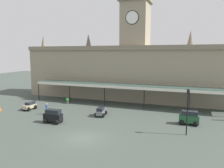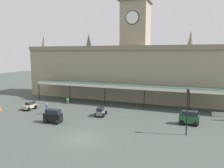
{
  "view_description": "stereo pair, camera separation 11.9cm",
  "coord_description": "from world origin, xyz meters",
  "px_view_note": "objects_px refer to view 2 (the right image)",
  "views": [
    {
      "loc": [
        10.79,
        -19.9,
        8.96
      ],
      "look_at": [
        0.0,
        9.07,
        4.63
      ],
      "focal_mm": 35.57,
      "sensor_mm": 36.0,
      "label": 1
    },
    {
      "loc": [
        10.9,
        -19.86,
        8.96
      ],
      "look_at": [
        0.0,
        9.07,
        4.63
      ],
      "focal_mm": 35.57,
      "sensor_mm": 36.0,
      "label": 2
    }
  ],
  "objects_px": {
    "car_green_van": "(189,118)",
    "traffic_cone": "(0,109)",
    "car_grey_estate": "(101,112)",
    "pedestrian_crossing_forecourt": "(47,108)",
    "car_beige_estate": "(30,106)",
    "victorian_lamppost": "(187,107)",
    "planter_near_kerb": "(67,101)",
    "car_black_van": "(53,117)"
  },
  "relations": [
    {
      "from": "car_beige_estate",
      "to": "traffic_cone",
      "type": "bearing_deg",
      "value": -150.62
    },
    {
      "from": "car_green_van",
      "to": "traffic_cone",
      "type": "relative_size",
      "value": 3.59
    },
    {
      "from": "car_black_van",
      "to": "planter_near_kerb",
      "type": "xyz_separation_m",
      "value": [
        -4.29,
        10.32,
        -0.32
      ]
    },
    {
      "from": "traffic_cone",
      "to": "pedestrian_crossing_forecourt",
      "type": "bearing_deg",
      "value": 5.96
    },
    {
      "from": "victorian_lamppost",
      "to": "traffic_cone",
      "type": "xyz_separation_m",
      "value": [
        -27.69,
        0.72,
        -2.88
      ]
    },
    {
      "from": "car_black_van",
      "to": "car_beige_estate",
      "type": "distance_m",
      "value": 8.7
    },
    {
      "from": "car_green_van",
      "to": "traffic_cone",
      "type": "xyz_separation_m",
      "value": [
        -27.87,
        -3.19,
        -0.47
      ]
    },
    {
      "from": "planter_near_kerb",
      "to": "car_green_van",
      "type": "bearing_deg",
      "value": -13.35
    },
    {
      "from": "car_grey_estate",
      "to": "pedestrian_crossing_forecourt",
      "type": "distance_m",
      "value": 8.04
    },
    {
      "from": "car_grey_estate",
      "to": "car_green_van",
      "type": "distance_m",
      "value": 11.98
    },
    {
      "from": "pedestrian_crossing_forecourt",
      "to": "victorian_lamppost",
      "type": "xyz_separation_m",
      "value": [
        19.55,
        -1.57,
        2.3
      ]
    },
    {
      "from": "car_black_van",
      "to": "car_grey_estate",
      "type": "bearing_deg",
      "value": 48.69
    },
    {
      "from": "car_black_van",
      "to": "victorian_lamppost",
      "type": "xyz_separation_m",
      "value": [
        16.3,
        1.48,
        2.41
      ]
    },
    {
      "from": "car_grey_estate",
      "to": "planter_near_kerb",
      "type": "bearing_deg",
      "value": 149.45
    },
    {
      "from": "car_beige_estate",
      "to": "planter_near_kerb",
      "type": "xyz_separation_m",
      "value": [
        3.22,
        5.94,
        -0.07
      ]
    },
    {
      "from": "car_grey_estate",
      "to": "pedestrian_crossing_forecourt",
      "type": "xyz_separation_m",
      "value": [
        -7.76,
        -2.08,
        0.34
      ]
    },
    {
      "from": "car_green_van",
      "to": "car_black_van",
      "type": "xyz_separation_m",
      "value": [
        -16.48,
        -5.39,
        0.0
      ]
    },
    {
      "from": "car_green_van",
      "to": "planter_near_kerb",
      "type": "distance_m",
      "value": 21.35
    },
    {
      "from": "car_beige_estate",
      "to": "victorian_lamppost",
      "type": "height_order",
      "value": "victorian_lamppost"
    },
    {
      "from": "car_grey_estate",
      "to": "traffic_cone",
      "type": "distance_m",
      "value": 16.16
    },
    {
      "from": "car_grey_estate",
      "to": "victorian_lamppost",
      "type": "bearing_deg",
      "value": -17.18
    },
    {
      "from": "car_black_van",
      "to": "car_beige_estate",
      "type": "bearing_deg",
      "value": 149.74
    },
    {
      "from": "planter_near_kerb",
      "to": "pedestrian_crossing_forecourt",
      "type": "bearing_deg",
      "value": -81.85
    },
    {
      "from": "victorian_lamppost",
      "to": "traffic_cone",
      "type": "height_order",
      "value": "victorian_lamppost"
    },
    {
      "from": "car_grey_estate",
      "to": "car_beige_estate",
      "type": "xyz_separation_m",
      "value": [
        -12.02,
        -0.74,
        0.0
      ]
    },
    {
      "from": "car_black_van",
      "to": "pedestrian_crossing_forecourt",
      "type": "bearing_deg",
      "value": 136.85
    },
    {
      "from": "pedestrian_crossing_forecourt",
      "to": "planter_near_kerb",
      "type": "distance_m",
      "value": 7.36
    },
    {
      "from": "car_grey_estate",
      "to": "pedestrian_crossing_forecourt",
      "type": "bearing_deg",
      "value": -165.0
    },
    {
      "from": "car_green_van",
      "to": "pedestrian_crossing_forecourt",
      "type": "bearing_deg",
      "value": -173.24
    },
    {
      "from": "car_beige_estate",
      "to": "car_green_van",
      "type": "bearing_deg",
      "value": 2.4
    },
    {
      "from": "victorian_lamppost",
      "to": "car_beige_estate",
      "type": "bearing_deg",
      "value": 173.05
    },
    {
      "from": "car_grey_estate",
      "to": "traffic_cone",
      "type": "bearing_deg",
      "value": -169.56
    },
    {
      "from": "car_grey_estate",
      "to": "planter_near_kerb",
      "type": "relative_size",
      "value": 2.45
    },
    {
      "from": "car_beige_estate",
      "to": "victorian_lamppost",
      "type": "distance_m",
      "value": 24.13
    },
    {
      "from": "car_beige_estate",
      "to": "traffic_cone",
      "type": "xyz_separation_m",
      "value": [
        -3.88,
        -2.18,
        -0.23
      ]
    },
    {
      "from": "car_grey_estate",
      "to": "planter_near_kerb",
      "type": "distance_m",
      "value": 10.22
    },
    {
      "from": "car_grey_estate",
      "to": "victorian_lamppost",
      "type": "relative_size",
      "value": 0.45
    },
    {
      "from": "car_green_van",
      "to": "planter_near_kerb",
      "type": "height_order",
      "value": "car_green_van"
    },
    {
      "from": "car_beige_estate",
      "to": "car_grey_estate",
      "type": "bearing_deg",
      "value": 3.54
    },
    {
      "from": "traffic_cone",
      "to": "planter_near_kerb",
      "type": "height_order",
      "value": "planter_near_kerb"
    },
    {
      "from": "traffic_cone",
      "to": "car_green_van",
      "type": "bearing_deg",
      "value": 6.53
    },
    {
      "from": "victorian_lamppost",
      "to": "planter_near_kerb",
      "type": "xyz_separation_m",
      "value": [
        -20.59,
        8.84,
        -2.72
      ]
    }
  ]
}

